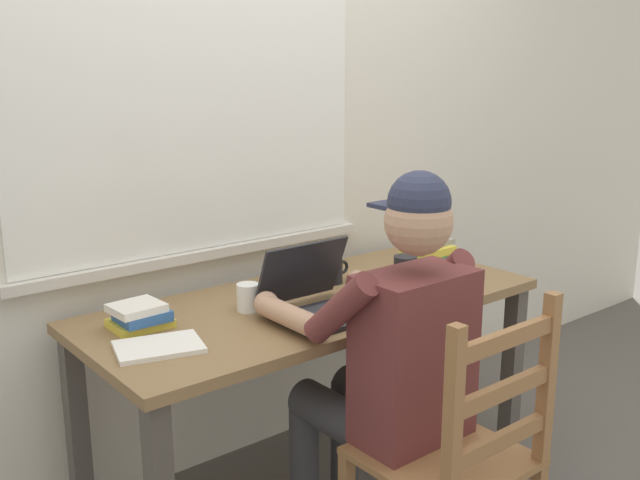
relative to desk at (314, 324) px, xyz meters
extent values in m
cube|color=silver|center=(0.00, 0.42, 0.67)|extent=(6.00, 0.04, 2.60)
cube|color=white|center=(-0.21, 0.40, 0.74)|extent=(1.35, 0.01, 1.02)
cube|color=beige|center=(-0.21, 0.39, 0.21)|extent=(1.41, 0.06, 0.04)
cube|color=olive|center=(0.00, 0.00, 0.07)|extent=(1.59, 0.68, 0.03)
cube|color=#4C4742|center=(0.74, -0.29, -0.29)|extent=(0.06, 0.06, 0.69)
cube|color=#4C4742|center=(-0.74, 0.29, -0.29)|extent=(0.06, 0.06, 0.69)
cube|color=#4C4742|center=(0.74, 0.29, -0.29)|extent=(0.06, 0.06, 0.69)
cube|color=brown|center=(-0.05, -0.52, 0.06)|extent=(0.34, 0.20, 0.50)
sphere|color=tan|center=(-0.05, -0.52, 0.46)|extent=(0.19, 0.19, 0.19)
sphere|color=#282D47|center=(-0.05, -0.52, 0.51)|extent=(0.17, 0.17, 0.17)
cube|color=#282D47|center=(-0.05, -0.44, 0.49)|extent=(0.13, 0.10, 0.01)
cylinder|color=#38383D|center=(-0.14, -0.32, -0.19)|extent=(0.13, 0.40, 0.13)
cylinder|color=#38383D|center=(0.04, -0.32, -0.19)|extent=(0.13, 0.40, 0.13)
cylinder|color=#38383D|center=(-0.14, -0.12, -0.41)|extent=(0.10, 0.10, 0.44)
cylinder|color=#38383D|center=(0.04, -0.12, -0.41)|extent=(0.10, 0.10, 0.44)
cylinder|color=brown|center=(-0.25, -0.43, 0.23)|extent=(0.10, 0.25, 0.24)
cylinder|color=tan|center=(-0.25, -0.20, 0.14)|extent=(0.07, 0.28, 0.07)
sphere|color=tan|center=(-0.24, -0.06, 0.14)|extent=(0.08, 0.08, 0.08)
cylinder|color=brown|center=(0.15, -0.43, 0.23)|extent=(0.10, 0.25, 0.24)
cylinder|color=tan|center=(0.15, -0.20, 0.14)|extent=(0.07, 0.28, 0.07)
sphere|color=tan|center=(0.14, -0.06, 0.14)|extent=(0.08, 0.08, 0.08)
cube|color=olive|center=(-0.05, -0.64, -0.20)|extent=(0.42, 0.42, 0.02)
cube|color=olive|center=(0.14, -0.45, -0.42)|extent=(0.04, 0.04, 0.42)
cube|color=olive|center=(0.14, -0.83, 0.05)|extent=(0.04, 0.04, 0.48)
cube|color=olive|center=(-0.24, -0.83, 0.05)|extent=(0.04, 0.04, 0.48)
cube|color=olive|center=(-0.05, -0.83, -0.07)|extent=(0.36, 0.02, 0.04)
cube|color=olive|center=(-0.05, -0.83, 0.07)|extent=(0.36, 0.02, 0.04)
cube|color=olive|center=(-0.05, -0.83, 0.21)|extent=(0.36, 0.02, 0.04)
cube|color=#232328|center=(-0.08, -0.18, 0.10)|extent=(0.33, 0.23, 0.02)
cube|color=#38383D|center=(-0.08, -0.18, 0.11)|extent=(0.29, 0.17, 0.00)
cube|color=#232328|center=(-0.08, -0.03, 0.21)|extent=(0.33, 0.09, 0.21)
cube|color=#4C515B|center=(-0.08, -0.03, 0.21)|extent=(0.29, 0.07, 0.18)
ellipsoid|color=black|center=(0.19, -0.17, 0.11)|extent=(0.06, 0.10, 0.03)
cylinder|color=white|center=(-0.24, 0.04, 0.14)|extent=(0.07, 0.07, 0.09)
torus|color=white|center=(-0.19, 0.04, 0.14)|extent=(0.05, 0.01, 0.05)
cylinder|color=black|center=(0.17, 0.11, 0.14)|extent=(0.08, 0.08, 0.09)
torus|color=black|center=(0.22, 0.11, 0.14)|extent=(0.05, 0.01, 0.05)
cylinder|color=black|center=(0.38, -0.06, 0.14)|extent=(0.09, 0.09, 0.10)
torus|color=black|center=(0.44, -0.06, 0.15)|extent=(0.05, 0.01, 0.05)
cube|color=gold|center=(0.60, 0.02, 0.11)|extent=(0.19, 0.14, 0.03)
cube|color=#38844C|center=(0.58, 0.02, 0.14)|extent=(0.20, 0.13, 0.03)
cube|color=gold|center=(0.59, 0.03, 0.16)|extent=(0.18, 0.14, 0.03)
cube|color=gray|center=(0.61, 0.03, 0.19)|extent=(0.21, 0.12, 0.02)
cube|color=gold|center=(-0.58, 0.12, 0.10)|extent=(0.17, 0.14, 0.03)
cube|color=#2D5B9E|center=(-0.58, 0.11, 0.13)|extent=(0.15, 0.13, 0.03)
cube|color=white|center=(-0.60, 0.11, 0.16)|extent=(0.15, 0.14, 0.02)
cube|color=white|center=(-0.62, -0.08, 0.10)|extent=(0.27, 0.22, 0.01)
camera|label=1|loc=(-1.47, -1.86, 0.88)|focal=40.92mm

